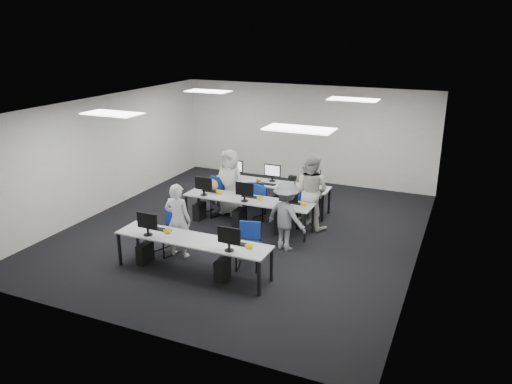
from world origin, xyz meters
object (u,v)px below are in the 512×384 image
at_px(student_0, 178,220).
at_px(student_1, 311,191).
at_px(chair_3, 255,208).
at_px(chair_7, 303,212).
at_px(student_3, 306,192).
at_px(chair_5, 224,201).
at_px(student_2, 230,182).
at_px(chair_0, 166,240).
at_px(photographer, 286,216).
at_px(chair_6, 265,207).
at_px(desk_front, 192,241).
at_px(desk_mid, 248,201).
at_px(chair_2, 212,203).
at_px(chair_1, 248,254).
at_px(chair_4, 295,215).

relative_size(student_0, student_1, 0.87).
bearing_deg(chair_3, chair_7, -7.28).
relative_size(chair_7, student_3, 0.53).
xyz_separation_m(chair_5, student_2, (0.23, -0.08, 0.57)).
bearing_deg(chair_0, photographer, 46.19).
relative_size(chair_6, chair_7, 1.09).
bearing_deg(chair_0, desk_front, -11.80).
bearing_deg(desk_front, chair_0, 149.97).
bearing_deg(desk_mid, chair_6, 78.51).
height_order(chair_2, student_2, student_2).
xyz_separation_m(chair_6, chair_7, (0.96, 0.13, -0.02)).
xyz_separation_m(chair_2, chair_7, (2.33, 0.41, -0.04)).
xyz_separation_m(chair_3, student_3, (1.24, 0.28, 0.51)).
height_order(chair_0, chair_5, chair_0).
distance_m(chair_1, student_3, 2.87).
bearing_deg(student_0, chair_1, 179.70).
relative_size(student_1, photographer, 1.20).
xyz_separation_m(chair_7, student_1, (0.27, -0.22, 0.66)).
bearing_deg(chair_6, photographer, -34.24).
relative_size(desk_front, photographer, 2.08).
xyz_separation_m(chair_3, photographer, (1.35, -1.40, 0.48)).
relative_size(chair_3, chair_5, 1.02).
bearing_deg(desk_front, student_2, 103.97).
bearing_deg(desk_mid, chair_7, 37.73).
height_order(student_0, student_1, student_1).
xyz_separation_m(chair_7, student_3, (0.06, 0.02, 0.53)).
relative_size(desk_front, chair_2, 3.31).
xyz_separation_m(desk_mid, chair_3, (-0.07, 0.60, -0.40)).
xyz_separation_m(desk_front, student_1, (1.38, 3.24, 0.24)).
bearing_deg(chair_4, student_1, 22.83).
distance_m(desk_front, student_2, 3.39).
xyz_separation_m(chair_5, chair_6, (1.19, -0.04, 0.01)).
xyz_separation_m(desk_mid, student_3, (1.17, 0.88, 0.12)).
relative_size(chair_4, student_3, 0.51).
relative_size(chair_4, student_1, 0.45).
bearing_deg(chair_1, chair_4, 73.88).
bearing_deg(desk_front, chair_5, 107.25).
xyz_separation_m(chair_0, chair_7, (2.12, 2.87, -0.03)).
bearing_deg(chair_7, chair_3, 171.24).
distance_m(chair_1, chair_2, 3.18).
height_order(student_1, student_3, student_1).
distance_m(desk_front, chair_7, 3.65).
distance_m(chair_5, student_3, 2.28).
bearing_deg(desk_mid, student_0, -108.43).
distance_m(desk_mid, chair_6, 0.84).
bearing_deg(chair_2, chair_7, 27.92).
relative_size(desk_mid, photographer, 2.08).
bearing_deg(student_1, chair_2, 17.05).
bearing_deg(chair_2, chair_3, 25.39).
bearing_deg(student_2, chair_5, 165.20).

